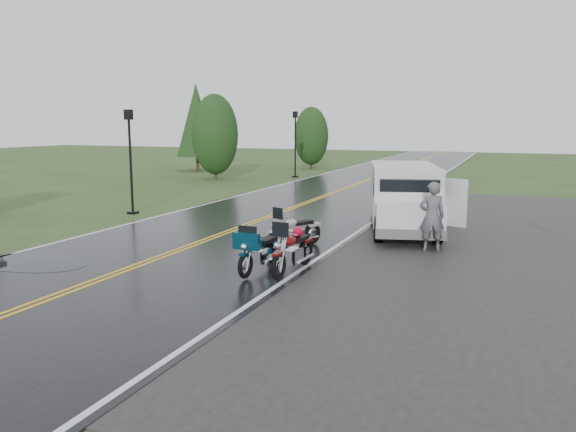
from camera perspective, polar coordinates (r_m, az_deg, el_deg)
The scene contains 12 objects.
ground at distance 14.63m, azimuth -13.27°, elevation -4.38°, with size 120.00×120.00×0.00m, color #2D471E.
road at distance 23.34m, azimuth 1.04°, elevation 1.01°, with size 8.00×100.00×0.04m, color black.
motorcycle_red at distance 12.08m, azimuth -0.97°, elevation -3.97°, with size 0.77×2.12×1.25m, color #5D0B0A, non-canonical shape.
motorcycle_teal at distance 12.28m, azimuth -4.36°, elevation -3.98°, with size 0.72×1.97×1.17m, color #052B3D, non-canonical shape.
motorcycle_silver at distance 14.76m, azimuth -1.30°, elevation -1.69°, with size 0.72×1.97×1.16m, color #A6A8AE, non-canonical shape.
van_white at distance 16.29m, azimuth 9.25°, elevation 1.01°, with size 2.06×5.50×2.16m, color silver, non-canonical shape.
person_at_van at distance 15.47m, azimuth 14.42°, elevation -0.15°, with size 0.68×0.45×1.87m, color #54545A.
lamp_post_near_left at distance 22.08m, azimuth -15.70°, elevation 5.32°, with size 0.34×0.34×3.98m, color black, non-canonical shape.
lamp_post_far_left at distance 36.02m, azimuth 0.75°, elevation 7.30°, with size 0.36×0.36×4.24m, color black, non-canonical shape.
tree_left_mid at distance 35.01m, azimuth -7.40°, elevation 7.35°, with size 2.85×2.85×4.46m, color #1E3D19, non-canonical shape.
tree_left_far at distance 43.16m, azimuth 2.38°, elevation 7.48°, with size 2.60×2.60×4.01m, color #1E3D19, non-canonical shape.
pine_left_far at distance 41.65m, azimuth -9.25°, elevation 8.75°, with size 2.94×2.94×6.12m, color #1E3D19, non-canonical shape.
Camera 1 is at (8.32, -11.54, 3.41)m, focal length 35.00 mm.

